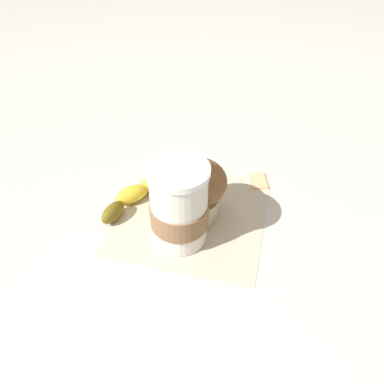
# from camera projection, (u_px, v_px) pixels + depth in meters

# --- Properties ---
(ground_plane) EXTENTS (3.00, 3.00, 0.00)m
(ground_plane) POSITION_uv_depth(u_px,v_px,m) (192.00, 215.00, 0.68)
(ground_plane) COLOR beige
(paper_napkin) EXTENTS (0.32, 0.32, 0.00)m
(paper_napkin) POSITION_uv_depth(u_px,v_px,m) (192.00, 214.00, 0.68)
(paper_napkin) COLOR beige
(paper_napkin) RESTS_ON ground_plane
(coffee_cup) EXTENTS (0.10, 0.10, 0.15)m
(coffee_cup) POSITION_uv_depth(u_px,v_px,m) (179.00, 207.00, 0.60)
(coffee_cup) COLOR silver
(coffee_cup) RESTS_ON paper_napkin
(muffin) EXTENTS (0.10, 0.10, 0.11)m
(muffin) POSITION_uv_depth(u_px,v_px,m) (197.00, 187.00, 0.64)
(muffin) COLOR beige
(muffin) RESTS_ON paper_napkin
(banana) EXTENTS (0.13, 0.19, 0.03)m
(banana) POSITION_uv_depth(u_px,v_px,m) (147.00, 192.00, 0.71)
(banana) COLOR gold
(banana) RESTS_ON paper_napkin
(sugar_packet) EXTENTS (0.05, 0.03, 0.01)m
(sugar_packet) POSITION_uv_depth(u_px,v_px,m) (258.00, 180.00, 0.75)
(sugar_packet) COLOR #E0B27F
(sugar_packet) RESTS_ON ground_plane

